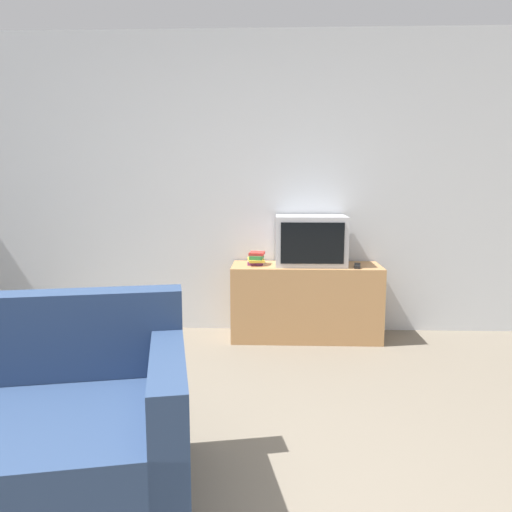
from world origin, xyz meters
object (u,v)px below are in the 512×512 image
object	(u,v)px
remote_on_stand	(357,266)
television	(311,240)
book_stack	(256,259)
tv_stand	(306,302)

from	to	relation	value
remote_on_stand	television	bearing A→B (deg)	162.13
book_stack	remote_on_stand	world-z (taller)	book_stack
television	remote_on_stand	xyz separation A→B (m)	(0.38, -0.12, -0.19)
book_stack	remote_on_stand	bearing A→B (deg)	-7.32
tv_stand	television	size ratio (longest dim) A/B	2.12
television	remote_on_stand	distance (m)	0.44
book_stack	remote_on_stand	distance (m)	0.84
remote_on_stand	tv_stand	bearing A→B (deg)	167.05
tv_stand	remote_on_stand	bearing A→B (deg)	-12.95
television	remote_on_stand	bearing A→B (deg)	-17.87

